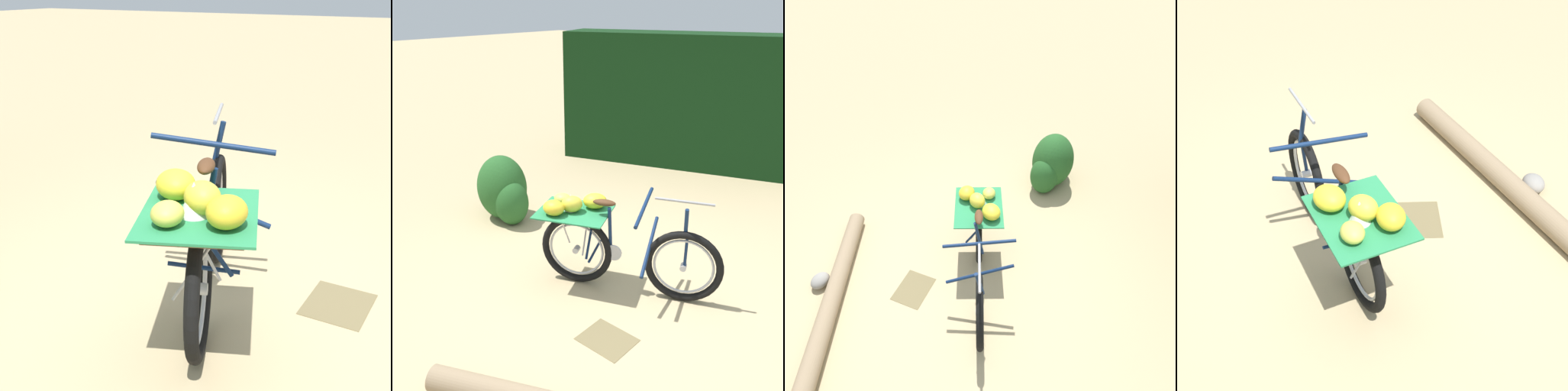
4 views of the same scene
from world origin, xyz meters
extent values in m
plane|color=tan|center=(0.00, 0.00, 0.00)|extent=(60.00, 60.00, 0.00)
torus|color=black|center=(-0.62, -0.36, 0.36)|extent=(0.70, 0.35, 0.73)
torus|color=#B7B7BC|center=(-0.62, -0.36, 0.36)|extent=(0.53, 0.24, 0.57)
cylinder|color=#B7B7BC|center=(-0.62, -0.36, 0.36)|extent=(0.09, 0.10, 0.06)
torus|color=black|center=(0.34, 0.05, 0.36)|extent=(0.70, 0.35, 0.73)
torus|color=#B7B7BC|center=(0.34, 0.05, 0.36)|extent=(0.53, 0.24, 0.57)
cylinder|color=#B7B7BC|center=(0.34, 0.05, 0.36)|extent=(0.09, 0.10, 0.06)
cylinder|color=#0F2347|center=(-0.32, -0.23, 0.53)|extent=(0.31, 0.66, 0.30)
cylinder|color=#0F2347|center=(-0.26, -0.21, 0.92)|extent=(0.31, 0.67, 0.11)
cylinder|color=#0F2347|center=(0.03, -0.08, 0.64)|extent=(0.08, 0.12, 0.49)
cylinder|color=#0F2347|center=(0.17, -0.02, 0.38)|extent=(0.17, 0.36, 0.05)
cylinder|color=#0F2347|center=(0.21, -0.01, 0.59)|extent=(0.15, 0.30, 0.47)
cylinder|color=#0F2347|center=(-0.63, -0.36, 0.52)|extent=(0.04, 0.06, 0.30)
cylinder|color=#0F2347|center=(-0.61, -0.36, 0.81)|extent=(0.07, 0.10, 0.30)
cylinder|color=gray|center=(-0.59, -0.34, 1.02)|extent=(0.49, 0.23, 0.02)
ellipsoid|color=#4C2D19|center=(0.09, -0.06, 0.91)|extent=(0.24, 0.17, 0.06)
cylinder|color=#B7B7BC|center=(-0.01, -0.10, 0.40)|extent=(0.16, 0.08, 0.16)
cylinder|color=#B7B7BC|center=(0.26, 0.01, 0.56)|extent=(0.09, 0.19, 0.39)
cylinder|color=#B7B7BC|center=(0.45, 0.10, 0.56)|extent=(0.11, 0.23, 0.39)
cube|color=brown|center=(0.36, 0.06, 0.76)|extent=(0.72, 0.64, 0.02)
cube|color=#287F4C|center=(0.36, 0.06, 0.78)|extent=(0.84, 0.76, 0.01)
ellipsoid|color=#CCC64C|center=(0.56, 0.01, 0.84)|extent=(0.21, 0.19, 0.11)
ellipsoid|color=yellow|center=(0.37, 0.08, 0.86)|extent=(0.26, 0.26, 0.16)
ellipsoid|color=gold|center=(0.45, 0.24, 0.85)|extent=(0.24, 0.21, 0.14)
ellipsoid|color=yellow|center=(0.26, -0.13, 0.85)|extent=(0.30, 0.30, 0.15)
cone|color=white|center=(0.41, 0.06, 0.86)|extent=(0.18, 0.18, 0.16)
cube|color=olive|center=(-0.45, 0.54, 0.00)|extent=(0.44, 0.36, 0.01)
camera|label=1|loc=(2.44, 1.23, 1.77)|focal=51.38mm
camera|label=2|loc=(-2.37, 2.99, 2.64)|focal=42.42mm
camera|label=3|loc=(-2.33, -1.07, 3.49)|focal=32.30mm
camera|label=4|loc=(3.00, 0.04, 3.17)|focal=52.57mm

